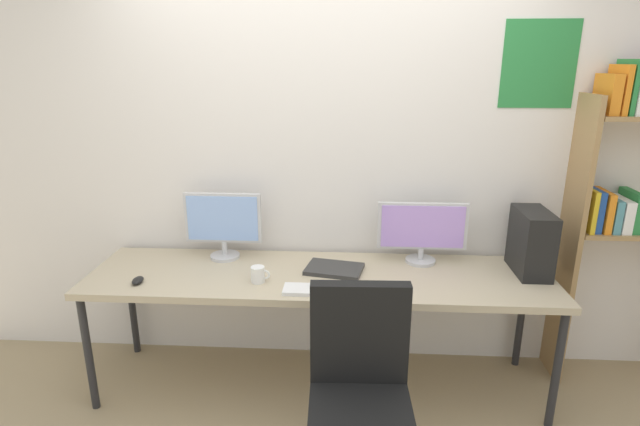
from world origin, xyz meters
TOP-DOWN VIEW (x-y plane):
  - wall_back at (0.00, 1.02)m, footprint 5.04×0.11m
  - desk at (0.00, 0.60)m, footprint 2.64×0.68m
  - office_chair at (0.22, -0.18)m, footprint 0.52×0.52m
  - monitor_left at (-0.60, 0.81)m, footprint 0.47×0.18m
  - monitor_right at (0.60, 0.81)m, footprint 0.53×0.18m
  - pc_tower at (1.20, 0.70)m, footprint 0.17×0.34m
  - keyboard_main at (0.00, 0.37)m, footprint 0.36×0.13m
  - computer_mouse at (-0.99, 0.42)m, footprint 0.06×0.10m
  - laptop_closed at (0.08, 0.65)m, footprint 0.36×0.28m
  - coffee_mug at (-0.33, 0.47)m, footprint 0.11×0.08m

SIDE VIEW (x-z plane):
  - office_chair at x=0.22m, z-range -0.09..0.90m
  - desk at x=0.00m, z-range 0.32..1.06m
  - keyboard_main at x=0.00m, z-range 0.74..0.76m
  - laptop_closed at x=0.08m, z-range 0.74..0.76m
  - computer_mouse at x=-0.99m, z-range 0.74..0.77m
  - coffee_mug at x=-0.33m, z-range 0.74..0.83m
  - pc_tower at x=1.20m, z-range 0.74..1.11m
  - monitor_right at x=0.60m, z-range 0.76..1.13m
  - monitor_left at x=-0.60m, z-range 0.76..1.17m
  - wall_back at x=0.00m, z-range 0.00..2.60m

